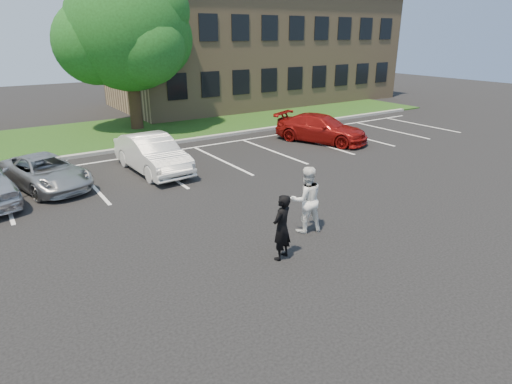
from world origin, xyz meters
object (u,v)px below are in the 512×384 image
man_black_suit (282,227)px  car_white_sedan (152,154)px  tree (129,32)px  car_silver_minivan (46,172)px  office_building (257,48)px  man_white_shirt (306,200)px  car_red_compact (321,128)px

man_black_suit → car_white_sedan: 8.58m
car_white_sedan → tree: bearing=71.6°
car_silver_minivan → office_building: bearing=21.1°
office_building → man_black_suit: bearing=-122.3°
man_white_shirt → car_silver_minivan: 9.69m
man_white_shirt → car_white_sedan: size_ratio=0.42×
office_building → car_red_compact: office_building is taller
man_white_shirt → car_white_sedan: (-1.56, 7.69, -0.21)m
office_building → man_white_shirt: size_ratio=11.77×
office_building → man_white_shirt: 25.27m
car_silver_minivan → car_red_compact: car_red_compact is taller
man_black_suit → car_red_compact: (9.01, 8.67, -0.15)m
office_building → car_silver_minivan: size_ratio=5.32×
tree → car_white_sedan: 9.81m
office_building → car_white_sedan: size_ratio=4.99×
office_building → man_black_suit: office_building is taller
man_black_suit → car_red_compact: size_ratio=0.35×
tree → car_red_compact: bearing=-50.6°
man_black_suit → car_white_sedan: man_black_suit is taller
man_white_shirt → car_silver_minivan: size_ratio=0.45×
car_silver_minivan → car_white_sedan: 3.92m
man_white_shirt → car_red_compact: 10.81m
man_white_shirt → car_red_compact: (7.50, 7.77, -0.26)m
car_white_sedan → man_black_suit: bearing=-93.0°
tree → man_black_suit: size_ratio=5.23×
man_white_shirt → car_white_sedan: 7.85m
tree → car_white_sedan: (-2.26, -8.36, -4.61)m
office_building → tree: tree is taller
office_building → car_red_compact: 15.17m
tree → office_building: bearing=24.7°
tree → man_white_shirt: 16.66m
car_white_sedan → car_red_compact: bearing=-2.8°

